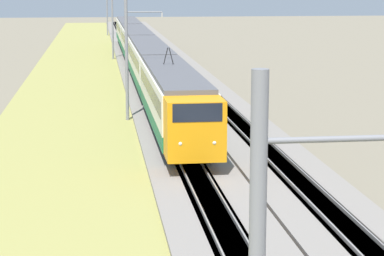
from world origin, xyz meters
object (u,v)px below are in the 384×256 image
at_px(catenary_mast_far, 113,22).
at_px(catenary_mast_distant, 107,11).
at_px(passenger_train, 142,51).
at_px(catenary_mast_mid, 128,59).

distance_m(catenary_mast_far, catenary_mast_distant, 41.10).
height_order(passenger_train, catenary_mast_distant, catenary_mast_distant).
bearing_deg(catenary_mast_mid, passenger_train, -5.69).
height_order(passenger_train, catenary_mast_far, catenary_mast_far).
bearing_deg(catenary_mast_distant, catenary_mast_mid, -180.00).
bearing_deg(catenary_mast_far, passenger_train, -171.06).
height_order(catenary_mast_far, catenary_mast_distant, catenary_mast_far).
bearing_deg(passenger_train, catenary_mast_far, -171.06).
bearing_deg(passenger_train, catenary_mast_mid, -5.69).
bearing_deg(passenger_train, catenary_mast_distant, -177.49).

